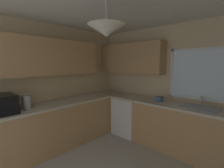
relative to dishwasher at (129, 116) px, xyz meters
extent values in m
cube|color=beige|center=(0.87, 0.37, 0.81)|extent=(3.79, 0.06, 2.48)
cube|color=beige|center=(-1.00, -1.61, 0.81)|extent=(0.06, 4.02, 2.48)
cube|color=silver|center=(1.50, 0.34, 1.05)|extent=(1.24, 0.02, 0.90)
cube|color=white|center=(1.50, 0.33, 1.52)|extent=(1.32, 0.04, 0.04)
cube|color=white|center=(1.50, 0.33, 0.58)|extent=(1.32, 0.04, 0.04)
cube|color=white|center=(0.86, 0.33, 1.05)|extent=(0.04, 0.04, 0.98)
cube|color=tan|center=(-0.81, -1.81, 1.37)|extent=(0.32, 2.73, 0.70)
cube|color=tan|center=(-0.12, 0.18, 1.37)|extent=(1.70, 0.32, 0.70)
cylinder|color=#B7B7BC|center=(0.87, -1.61, 1.87)|extent=(0.02, 0.02, 0.35)
cone|color=silver|center=(0.87, -1.61, 1.62)|extent=(0.44, 0.44, 0.14)
cube|color=tan|center=(-0.66, -1.61, 0.00)|extent=(0.62, 3.60, 0.87)
cube|color=beige|center=(-0.66, -1.61, 0.46)|extent=(0.65, 3.63, 0.04)
cube|color=tan|center=(1.08, 0.03, 0.00)|extent=(2.85, 0.62, 0.87)
cube|color=beige|center=(1.08, 0.03, 0.46)|extent=(2.88, 0.65, 0.04)
cube|color=white|center=(0.00, 0.00, 0.00)|extent=(0.60, 0.60, 0.87)
cube|color=black|center=(-0.66, -2.38, 0.62)|extent=(0.48, 0.36, 0.29)
cylinder|color=#B7B7BC|center=(-0.64, -2.03, 0.59)|extent=(0.14, 0.14, 0.23)
cube|color=#9EA0A5|center=(1.50, 0.03, 0.48)|extent=(0.60, 0.40, 0.02)
cylinder|color=#B7B7BC|center=(1.50, 0.19, 0.57)|extent=(0.03, 0.03, 0.18)
cylinder|color=#B7B7BC|center=(1.50, 0.09, 0.65)|extent=(0.02, 0.20, 0.02)
cylinder|color=#4C7099|center=(0.75, 0.03, 0.52)|extent=(0.17, 0.17, 0.09)
camera|label=1|loc=(2.21, -2.95, 1.25)|focal=25.37mm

